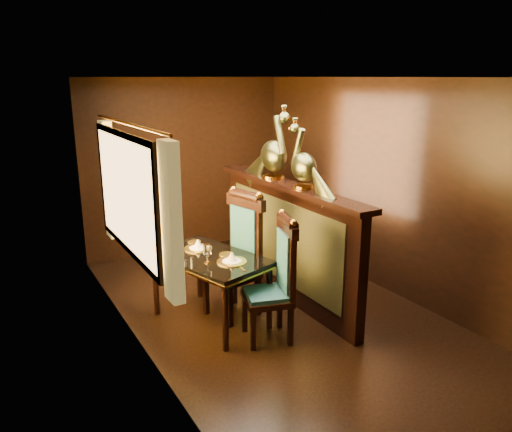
% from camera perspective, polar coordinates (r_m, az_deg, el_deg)
% --- Properties ---
extents(ground, '(5.00, 5.00, 0.00)m').
position_cam_1_polar(ground, '(5.61, 2.28, -10.90)').
color(ground, black).
rests_on(ground, ground).
extents(room_shell, '(3.04, 5.04, 2.52)m').
position_cam_1_polar(room_shell, '(5.07, 1.55, 5.15)').
color(room_shell, black).
rests_on(room_shell, ground).
extents(partition, '(0.26, 2.70, 1.36)m').
position_cam_1_polar(partition, '(5.73, 3.48, -2.61)').
color(partition, black).
rests_on(partition, ground).
extents(dining_table, '(1.07, 1.40, 0.93)m').
position_cam_1_polar(dining_table, '(5.18, -5.32, -5.30)').
color(dining_table, black).
rests_on(dining_table, ground).
extents(chair_left, '(0.57, 0.58, 1.27)m').
position_cam_1_polar(chair_left, '(4.85, 2.64, -6.77)').
color(chair_left, black).
rests_on(chair_left, ground).
extents(chair_right, '(0.59, 0.61, 1.37)m').
position_cam_1_polar(chair_right, '(5.36, -1.81, -3.89)').
color(chair_right, black).
rests_on(chair_right, ground).
extents(peacock_left, '(0.23, 0.61, 0.73)m').
position_cam_1_polar(peacock_left, '(5.26, 5.51, 7.04)').
color(peacock_left, '#1B533D').
rests_on(peacock_left, partition).
extents(peacock_right, '(0.27, 0.72, 0.85)m').
position_cam_1_polar(peacock_right, '(5.74, 2.04, 8.44)').
color(peacock_right, '#1B533D').
rests_on(peacock_right, partition).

